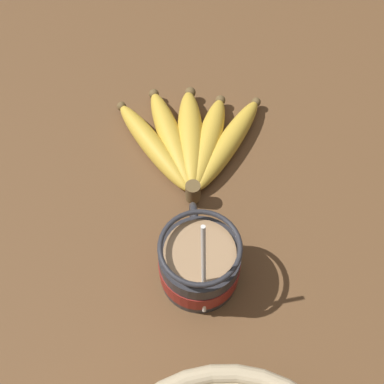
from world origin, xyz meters
The scene contains 3 objects.
table centered at (0.00, 0.00, 1.34)cm, with size 105.05×105.05×2.69cm.
coffee_mug centered at (-5.27, 1.99, 6.46)cm, with size 13.27×9.75×16.85cm.
banana_bunch centered at (14.24, 0.97, 4.36)cm, with size 19.87×22.46×4.08cm.
Camera 1 is at (-30.31, 5.65, 65.26)cm, focal length 50.00 mm.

